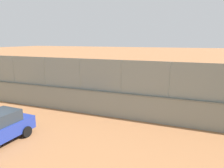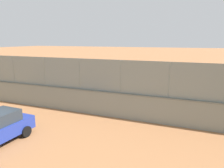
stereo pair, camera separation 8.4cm
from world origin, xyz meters
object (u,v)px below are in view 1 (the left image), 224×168
at_px(player_crossing_court, 67,87).
at_px(player_at_service_line, 157,76).
at_px(sports_ball, 57,98).
at_px(player_foreground_swinging, 99,85).
at_px(courtside_bench, 7,90).

relative_size(player_crossing_court, player_at_service_line, 1.09).
bearing_deg(sports_ball, player_foreground_swinging, -131.49).
bearing_deg(player_at_service_line, sports_ball, 55.00).
bearing_deg(sports_ball, player_at_service_line, -125.00).
height_order(player_crossing_court, courtside_bench, player_crossing_court).
bearing_deg(courtside_bench, player_foreground_swinging, -155.22).
height_order(player_foreground_swinging, sports_ball, player_foreground_swinging).
relative_size(player_at_service_line, player_foreground_swinging, 1.00).
distance_m(sports_ball, courtside_bench, 5.59).
distance_m(player_crossing_court, sports_ball, 1.34).
bearing_deg(courtside_bench, sports_ball, -173.27).
distance_m(player_crossing_court, player_at_service_line, 11.97).
xyz_separation_m(player_crossing_court, player_at_service_line, (-6.68, -9.92, -0.10)).
bearing_deg(courtside_bench, player_crossing_court, -168.19).
relative_size(player_at_service_line, courtside_bench, 0.92).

